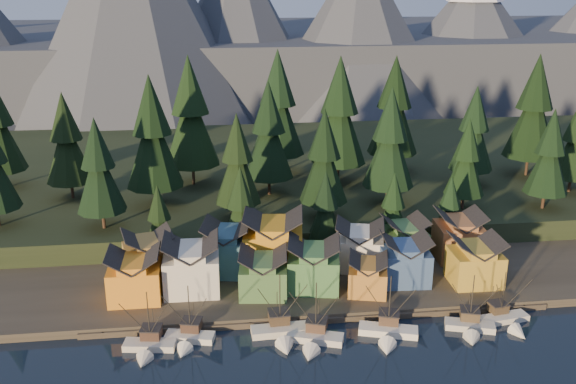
{
  "coord_description": "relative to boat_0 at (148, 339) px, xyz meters",
  "views": [
    {
      "loc": [
        -17.38,
        -78.93,
        56.2
      ],
      "look_at": [
        -3.85,
        30.0,
        18.48
      ],
      "focal_mm": 40.0,
      "sensor_mm": 36.0,
      "label": 1
    }
  ],
  "objects": [
    {
      "name": "ground",
      "position": [
        28.36,
        -9.85,
        -2.13
      ],
      "size": [
        500.0,
        500.0,
        0.0
      ],
      "primitive_type": "plane",
      "color": "black",
      "rests_on": "ground"
    },
    {
      "name": "shore_strip",
      "position": [
        28.36,
        30.15,
        -1.38
      ],
      "size": [
        400.0,
        50.0,
        1.5
      ],
      "primitive_type": "cube",
      "color": "#322C24",
      "rests_on": "ground"
    },
    {
      "name": "hillside",
      "position": [
        28.36,
        80.15,
        0.87
      ],
      "size": [
        420.0,
        100.0,
        6.0
      ],
      "primitive_type": "cube",
      "color": "black",
      "rests_on": "ground"
    },
    {
      "name": "dock",
      "position": [
        28.36,
        6.65,
        -1.63
      ],
      "size": [
        80.0,
        4.0,
        1.0
      ],
      "primitive_type": "cube",
      "color": "#4F4638",
      "rests_on": "ground"
    },
    {
      "name": "mountain_ridge",
      "position": [
        24.16,
        203.74,
        23.92
      ],
      "size": [
        560.0,
        190.0,
        90.0
      ],
      "color": "#4C5362",
      "rests_on": "ground"
    },
    {
      "name": "boat_0",
      "position": [
        0.0,
        0.0,
        0.0
      ],
      "size": [
        8.67,
        9.21,
        10.69
      ],
      "rotation": [
        0.0,
        0.0,
        -0.15
      ],
      "color": "beige",
      "rests_on": "ground"
    },
    {
      "name": "boat_1",
      "position": [
        6.15,
        1.66,
        -0.02
      ],
      "size": [
        8.51,
        9.06,
        10.52
      ],
      "rotation": [
        0.0,
        0.0,
        -0.23
      ],
      "color": "silver",
      "rests_on": "ground"
    },
    {
      "name": "boat_2",
      "position": [
        21.16,
        1.53,
        0.08
      ],
      "size": [
        9.97,
        10.79,
        11.59
      ],
      "rotation": [
        0.0,
        0.0,
        0.04
      ],
      "color": "beige",
      "rests_on": "ground"
    },
    {
      "name": "boat_3",
      "position": [
        26.05,
        -1.12,
        0.04
      ],
      "size": [
        9.74,
        10.25,
        11.2
      ],
      "rotation": [
        0.0,
        0.0,
        -0.32
      ],
      "color": "beige",
      "rests_on": "ground"
    },
    {
      "name": "boat_4",
      "position": [
        38.3,
        -0.64,
        0.01
      ],
      "size": [
        10.29,
        10.76,
        11.34
      ],
      "rotation": [
        0.0,
        0.0,
        -0.3
      ],
      "color": "white",
      "rests_on": "ground"
    },
    {
      "name": "boat_5",
      "position": [
        52.26,
        -0.59,
        0.01
      ],
      "size": [
        8.74,
        9.3,
        10.68
      ],
      "rotation": [
        0.0,
        0.0,
        -0.3
      ],
      "color": "beige",
      "rests_on": "ground"
    },
    {
      "name": "boat_6",
      "position": [
        59.16,
        0.91,
        -0.31
      ],
      "size": [
        9.48,
        10.09,
        9.95
      ],
      "rotation": [
        0.0,
        0.0,
        0.15
      ],
      "color": "silver",
      "rests_on": "ground"
    },
    {
      "name": "house_front_0",
      "position": [
        -3.18,
        15.01,
        4.09
      ],
      "size": [
        9.04,
        8.55,
        8.99
      ],
      "rotation": [
        0.0,
        0.0,
        -0.01
      ],
      "color": "orange",
      "rests_on": "shore_strip"
    },
    {
      "name": "house_front_1",
      "position": [
        6.67,
        16.84,
        4.68
      ],
      "size": [
        9.95,
        9.57,
        10.11
      ],
      "rotation": [
        0.0,
        0.0,
        -0.02
      ],
      "color": "silver",
      "rests_on": "shore_strip"
    },
    {
      "name": "house_front_2",
      "position": [
        19.33,
        14.07,
        3.68
      ],
      "size": [
        9.34,
        9.4,
        8.2
      ],
      "rotation": [
        0.0,
        0.0,
        -0.12
      ],
      "color": "#426B3A",
      "rests_on": "shore_strip"
    },
    {
      "name": "house_front_3",
      "position": [
        28.56,
        15.21,
        4.26
      ],
      "size": [
        10.51,
        10.16,
        9.3
      ],
      "rotation": [
        0.0,
        0.0,
        -0.17
      ],
      "color": "#417640",
      "rests_on": "shore_strip"
    },
    {
      "name": "house_front_4",
      "position": [
        37.92,
        12.26,
        3.01
      ],
      "size": [
        8.34,
        8.73,
        6.93
      ],
      "rotation": [
        0.0,
        0.0,
        -0.25
      ],
      "color": "#B2752D",
      "rests_on": "shore_strip"
    },
    {
      "name": "house_front_5",
      "position": [
        45.72,
        15.4,
        4.1
      ],
      "size": [
        9.02,
        8.29,
        9.02
      ],
      "rotation": [
        0.0,
        0.0,
        -0.06
      ],
      "color": "#385485",
      "rests_on": "shore_strip"
    },
    {
      "name": "house_front_6",
      "position": [
        58.45,
        13.6,
        4.06
      ],
      "size": [
        9.1,
        8.62,
        8.92
      ],
      "rotation": [
        0.0,
        0.0,
        -0.02
      ],
      "color": "gold",
      "rests_on": "shore_strip"
    },
    {
      "name": "house_back_0",
      "position": [
        -1.31,
        22.21,
        4.38
      ],
      "size": [
        10.42,
        10.16,
        9.54
      ],
      "rotation": [
        0.0,
        0.0,
        0.23
      ],
      "color": "#AA803C",
      "rests_on": "shore_strip"
    },
    {
      "name": "house_back_1",
      "position": [
        13.28,
        23.79,
        4.67
      ],
      "size": [
        10.48,
        10.57,
        10.09
      ],
      "rotation": [
        0.0,
        0.0,
        -0.18
      ],
      "color": "#315875",
      "rests_on": "shore_strip"
    },
    {
      "name": "house_back_2",
      "position": [
        22.08,
        23.5,
        5.54
      ],
      "size": [
        12.35,
        11.58,
        11.74
      ],
      "rotation": [
        0.0,
        0.0,
        -0.14
      ],
      "color": "orange",
      "rests_on": "shore_strip"
    },
    {
      "name": "house_back_3",
      "position": [
        38.73,
        22.59,
        4.25
      ],
      "size": [
        10.81,
        10.07,
        9.29
      ],
      "rotation": [
        0.0,
        0.0,
        -0.24
      ],
      "color": "silver",
      "rests_on": "shore_strip"
    },
    {
      "name": "house_back_4",
      "position": [
        48.32,
        24.79,
        4.06
      ],
      "size": [
        8.67,
        8.36,
        8.94
      ],
      "rotation": [
        0.0,
        0.0,
        0.06
      ],
      "color": "#4A7941",
      "rests_on": "shore_strip"
    },
    {
      "name": "house_back_5",
      "position": [
        59.4,
        24.26,
        4.55
      ],
      "size": [
        9.33,
        9.43,
        9.87
      ],
      "rotation": [
        0.0,
        0.0,
        -0.06
      ],
      "color": "#A7673B",
      "rests_on": "shore_strip"
    },
    {
      "name": "tree_hill_1",
      "position": [
        -21.64,
        58.15,
        17.6
      ],
      "size": [
        10.78,
        10.78,
        25.12
      ],
      "color": "#332319",
      "rests_on": "hillside"
    },
    {
      "name": "tree_hill_2",
      "position": [
        -11.64,
        38.15,
        16.65
      ],
      "size": [
        10.04,
        10.04,
        23.39
      ],
      "color": "#332319",
      "rests_on": "hillside"
    },
    {
      "name": "tree_hill_3",
      "position": [
        -1.64,
        50.15,
        20.21
      ],
      "size": [
        12.83,
        12.83,
        29.88
      ],
      "color": "#332319",
      "rests_on": "hillside"
    },
    {
      "name": "tree_hill_4",
      "position": [
        6.36,
        65.15,
        21.37
      ],
      "size": [
        13.74,
        13.74,
        32.01
      ],
      "color": "#332319",
      "rests_on": "hillside"
    },
    {
      "name": "tree_hill_5",
      "position": [
        16.36,
        40.15,
        16.5
      ],
      "size": [
        9.92,
        9.92,
        23.11
      ],
      "color": "#332319",
      "rests_on": "hillside"
    },
    {
      "name": "tree_hill_6",
      "position": [
        24.36,
        55.15,
        18.72
      ],
      "size": [
        11.66,
        11.66,
        27.17
      ],
      "color": "#332319",
      "rests_on": "hillside"
    },
    {
      "name": "tree_hill_7",
      "position": [
        34.36,
        38.15,
        17.02
      ],
      "size": [
        10.33,
        10.33,
        24.06
      ],
      "color": "#332319",
      "rests_on": "hillside"
    },
    {
      "name": "tree_hill_8",
      "position": [
        42.36,
        62.15,
        21.17
      ],
      "size": [
        13.58,
        13.58,
        31.64
      ],
      "color": "#332319",
      "rests_on": "hillside"
    },
    {
      "name": "tree_hill_9",
      "position": [
        50.36,
        45.15,
        18.58
      ],
      "size": [
        11.55,
        11.55,
        26.91
      ],
      "color": "#332319",
      "rests_on": "hillside"
    },
    {
      "name": "tree_hill_10",
      "position": [
        58.36,
        70.15,
        20.55
      ],
      "size": [
        13.1,
        13.1,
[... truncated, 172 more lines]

